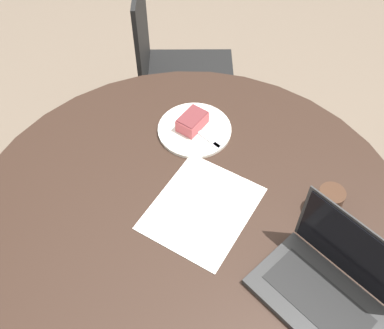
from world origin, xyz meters
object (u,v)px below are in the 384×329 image
(plate, at_px, (195,130))
(coffee_glass, at_px, (329,202))
(chair, at_px, (173,73))
(laptop, at_px, (328,286))

(plate, height_order, coffee_glass, coffee_glass)
(plate, bearing_deg, coffee_glass, 68.24)
(plate, relative_size, coffee_glass, 2.66)
(chair, height_order, laptop, laptop)
(plate, xyz_separation_m, laptop, (0.43, 0.48, 0.04))
(chair, xyz_separation_m, laptop, (0.99, 0.77, 0.31))
(chair, xyz_separation_m, plate, (0.55, 0.28, 0.27))
(chair, height_order, plate, chair)
(coffee_glass, bearing_deg, plate, -111.76)
(plate, bearing_deg, chair, -153.12)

